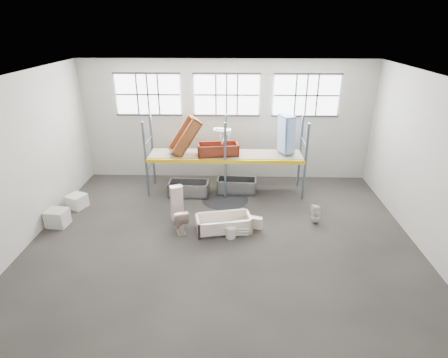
{
  "coord_description": "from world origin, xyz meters",
  "views": [
    {
      "loc": [
        0.35,
        -9.77,
        6.38
      ],
      "look_at": [
        0.0,
        1.5,
        1.4
      ],
      "focal_mm": 28.99,
      "sensor_mm": 36.0,
      "label": 1
    }
  ],
  "objects_px": {
    "cistern_tall": "(177,203)",
    "steel_tub_left": "(189,189)",
    "rust_tub_flat": "(218,149)",
    "toilet_white": "(316,214)",
    "carton_near": "(57,218)",
    "toilet_beige": "(180,220)",
    "bucket": "(231,232)",
    "blue_tub_upright": "(286,134)",
    "bathtub_beige": "(223,223)",
    "steel_tub_right": "(237,186)"
  },
  "relations": [
    {
      "from": "toilet_white",
      "to": "bucket",
      "type": "height_order",
      "value": "toilet_white"
    },
    {
      "from": "toilet_white",
      "to": "steel_tub_right",
      "type": "height_order",
      "value": "toilet_white"
    },
    {
      "from": "blue_tub_upright",
      "to": "toilet_beige",
      "type": "bearing_deg",
      "value": -139.87
    },
    {
      "from": "toilet_white",
      "to": "steel_tub_left",
      "type": "relative_size",
      "value": 0.44
    },
    {
      "from": "bathtub_beige",
      "to": "rust_tub_flat",
      "type": "distance_m",
      "value": 3.32
    },
    {
      "from": "toilet_beige",
      "to": "steel_tub_left",
      "type": "distance_m",
      "value": 2.63
    },
    {
      "from": "bucket",
      "to": "rust_tub_flat",
      "type": "bearing_deg",
      "value": 99.4
    },
    {
      "from": "bathtub_beige",
      "to": "blue_tub_upright",
      "type": "distance_m",
      "value": 4.39
    },
    {
      "from": "toilet_beige",
      "to": "carton_near",
      "type": "distance_m",
      "value": 4.17
    },
    {
      "from": "bathtub_beige",
      "to": "carton_near",
      "type": "xyz_separation_m",
      "value": [
        -5.6,
        0.17,
        0.02
      ]
    },
    {
      "from": "blue_tub_upright",
      "to": "steel_tub_left",
      "type": "bearing_deg",
      "value": -172.25
    },
    {
      "from": "toilet_white",
      "to": "carton_near",
      "type": "bearing_deg",
      "value": -102.44
    },
    {
      "from": "rust_tub_flat",
      "to": "cistern_tall",
      "type": "bearing_deg",
      "value": -120.64
    },
    {
      "from": "cistern_tall",
      "to": "toilet_white",
      "type": "xyz_separation_m",
      "value": [
        4.75,
        -0.11,
        -0.29
      ]
    },
    {
      "from": "toilet_beige",
      "to": "carton_near",
      "type": "bearing_deg",
      "value": -23.44
    },
    {
      "from": "bathtub_beige",
      "to": "toilet_beige",
      "type": "relative_size",
      "value": 2.17
    },
    {
      "from": "bathtub_beige",
      "to": "toilet_beige",
      "type": "distance_m",
      "value": 1.44
    },
    {
      "from": "toilet_beige",
      "to": "toilet_white",
      "type": "distance_m",
      "value": 4.6
    },
    {
      "from": "bathtub_beige",
      "to": "steel_tub_right",
      "type": "xyz_separation_m",
      "value": [
        0.44,
        2.93,
        0.02
      ]
    },
    {
      "from": "steel_tub_left",
      "to": "blue_tub_upright",
      "type": "xyz_separation_m",
      "value": [
        3.73,
        0.51,
        2.11
      ]
    },
    {
      "from": "rust_tub_flat",
      "to": "carton_near",
      "type": "height_order",
      "value": "rust_tub_flat"
    },
    {
      "from": "toilet_beige",
      "to": "bucket",
      "type": "distance_m",
      "value": 1.72
    },
    {
      "from": "steel_tub_right",
      "to": "bucket",
      "type": "bearing_deg",
      "value": -93.34
    },
    {
      "from": "toilet_beige",
      "to": "bathtub_beige",
      "type": "bearing_deg",
      "value": 161.85
    },
    {
      "from": "toilet_beige",
      "to": "cistern_tall",
      "type": "relative_size",
      "value": 0.65
    },
    {
      "from": "toilet_beige",
      "to": "toilet_white",
      "type": "height_order",
      "value": "toilet_beige"
    },
    {
      "from": "toilet_beige",
      "to": "steel_tub_left",
      "type": "bearing_deg",
      "value": -110.07
    },
    {
      "from": "steel_tub_left",
      "to": "carton_near",
      "type": "distance_m",
      "value": 4.8
    },
    {
      "from": "blue_tub_upright",
      "to": "bucket",
      "type": "height_order",
      "value": "blue_tub_upright"
    },
    {
      "from": "steel_tub_left",
      "to": "blue_tub_upright",
      "type": "relative_size",
      "value": 1.07
    },
    {
      "from": "toilet_beige",
      "to": "toilet_white",
      "type": "bearing_deg",
      "value": 167.66
    },
    {
      "from": "cistern_tall",
      "to": "blue_tub_upright",
      "type": "relative_size",
      "value": 0.86
    },
    {
      "from": "steel_tub_left",
      "to": "carton_near",
      "type": "height_order",
      "value": "steel_tub_left"
    },
    {
      "from": "toilet_white",
      "to": "steel_tub_right",
      "type": "distance_m",
      "value": 3.56
    },
    {
      "from": "rust_tub_flat",
      "to": "carton_near",
      "type": "xyz_separation_m",
      "value": [
        -5.29,
        -2.75,
        -1.54
      ]
    },
    {
      "from": "cistern_tall",
      "to": "blue_tub_upright",
      "type": "height_order",
      "value": "blue_tub_upright"
    },
    {
      "from": "cistern_tall",
      "to": "steel_tub_left",
      "type": "distance_m",
      "value": 1.91
    },
    {
      "from": "toilet_beige",
      "to": "bucket",
      "type": "height_order",
      "value": "toilet_beige"
    },
    {
      "from": "toilet_white",
      "to": "steel_tub_right",
      "type": "relative_size",
      "value": 0.44
    },
    {
      "from": "cistern_tall",
      "to": "steel_tub_left",
      "type": "bearing_deg",
      "value": 63.33
    },
    {
      "from": "bathtub_beige",
      "to": "steel_tub_right",
      "type": "relative_size",
      "value": 1.15
    },
    {
      "from": "bathtub_beige",
      "to": "rust_tub_flat",
      "type": "relative_size",
      "value": 1.14
    },
    {
      "from": "blue_tub_upright",
      "to": "carton_near",
      "type": "relative_size",
      "value": 2.21
    },
    {
      "from": "bathtub_beige",
      "to": "bucket",
      "type": "height_order",
      "value": "bathtub_beige"
    },
    {
      "from": "bathtub_beige",
      "to": "toilet_beige",
      "type": "xyz_separation_m",
      "value": [
        -1.43,
        -0.06,
        0.15
      ]
    },
    {
      "from": "bathtub_beige",
      "to": "steel_tub_left",
      "type": "relative_size",
      "value": 1.14
    },
    {
      "from": "cistern_tall",
      "to": "rust_tub_flat",
      "type": "xyz_separation_m",
      "value": [
        1.31,
        2.22,
        1.19
      ]
    },
    {
      "from": "bathtub_beige",
      "to": "carton_near",
      "type": "bearing_deg",
      "value": 166.46
    },
    {
      "from": "bathtub_beige",
      "to": "steel_tub_left",
      "type": "distance_m",
      "value": 2.95
    },
    {
      "from": "toilet_white",
      "to": "steel_tub_left",
      "type": "bearing_deg",
      "value": -128.64
    }
  ]
}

